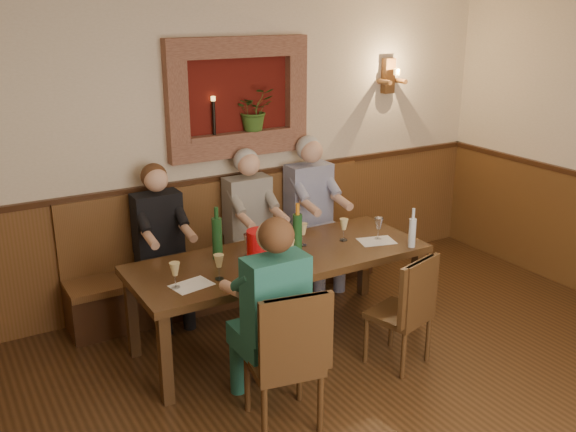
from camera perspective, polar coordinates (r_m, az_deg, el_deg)
name	(u,v)px	position (r m, az deg, el deg)	size (l,w,h in m)	color
room_shell	(462,164)	(3.34, 15.23, 4.48)	(6.04, 6.04, 2.82)	beige
wainscoting	(442,388)	(3.86, 13.57, -14.63)	(6.02, 6.02, 1.15)	brown
wall_niche	(243,102)	(5.87, -4.04, 10.05)	(1.36, 0.30, 1.06)	#4F100B
wall_sconce	(389,77)	(6.74, 9.01, 12.13)	(0.25, 0.20, 0.35)	brown
dining_table	(280,264)	(5.13, -0.68, -4.31)	(2.40, 0.90, 0.75)	#3B2311
bench	(231,265)	(6.04, -5.13, -4.35)	(3.00, 0.45, 1.11)	#381E0F
chair_near_left	(284,385)	(4.32, -0.36, -14.78)	(0.51, 0.51, 1.00)	#3B2311
chair_near_right	(400,332)	(5.06, 9.89, -10.13)	(0.49, 0.49, 0.90)	#3B2311
person_bench_left	(163,258)	(5.62, -11.04, -3.71)	(0.40, 0.50, 1.39)	black
person_bench_mid	(253,239)	(5.93, -3.17, -2.05)	(0.42, 0.51, 1.42)	#56534F
person_bench_right	(313,225)	(6.23, 2.27, -0.77)	(0.44, 0.54, 1.47)	navy
person_chair_front	(269,332)	(4.32, -1.67, -10.25)	(0.41, 0.51, 1.41)	#173A51
spittoon_bucket	(261,246)	(4.97, -2.46, -2.64)	(0.21, 0.21, 0.24)	red
wine_bottle_green_a	(297,233)	(5.09, 0.84, -1.50)	(0.10, 0.10, 0.42)	#19471E
wine_bottle_green_b	(217,237)	(5.01, -6.32, -1.90)	(0.09, 0.09, 0.42)	#19471E
water_bottle	(412,232)	(5.33, 10.99, -1.38)	(0.07, 0.07, 0.33)	silver
tasting_sheet_a	(192,285)	(4.63, -8.56, -6.09)	(0.28, 0.20, 0.00)	white
tasting_sheet_b	(278,263)	(4.95, -0.93, -4.22)	(0.28, 0.20, 0.00)	white
tasting_sheet_c	(377,241)	(5.45, 7.88, -2.22)	(0.29, 0.21, 0.00)	white
tasting_sheet_d	(267,274)	(4.76, -1.86, -5.18)	(0.28, 0.20, 0.00)	white
wine_glass_0	(290,251)	(4.92, 0.17, -3.15)	(0.08, 0.08, 0.19)	#DBC683
wine_glass_1	(378,229)	(5.47, 8.03, -1.11)	(0.08, 0.08, 0.19)	white
wine_glass_2	(219,267)	(4.66, -6.15, -4.53)	(0.08, 0.08, 0.19)	#DBC683
wine_glass_3	(344,230)	(5.41, 4.97, -1.22)	(0.08, 0.08, 0.19)	#DBC683
wine_glass_4	(303,235)	(5.27, 1.34, -1.66)	(0.08, 0.08, 0.19)	#DBC683
wine_glass_5	(248,246)	(5.05, -3.53, -2.64)	(0.08, 0.08, 0.19)	white
wine_glass_6	(283,261)	(4.75, -0.41, -4.01)	(0.08, 0.08, 0.19)	#DBC683
wine_glass_7	(175,275)	(4.57, -10.00, -5.22)	(0.08, 0.08, 0.19)	#DBC683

